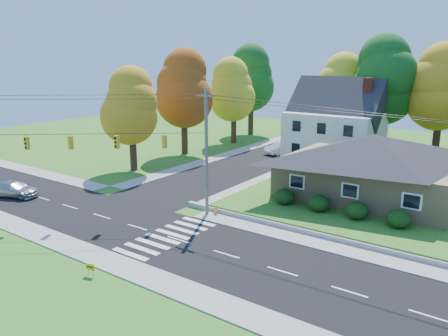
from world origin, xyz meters
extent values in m
plane|color=#3D7923|center=(0.00, 0.00, 0.00)|extent=(120.00, 120.00, 0.00)
cube|color=black|center=(0.00, 0.00, 0.01)|extent=(90.00, 8.00, 0.02)
cube|color=black|center=(-8.00, 26.00, 0.01)|extent=(8.00, 44.00, 0.02)
cube|color=#9C9A90|center=(0.00, 5.00, 0.04)|extent=(90.00, 2.00, 0.08)
cube|color=#9C9A90|center=(0.00, -5.00, 0.04)|extent=(90.00, 2.00, 0.08)
cube|color=#3D7923|center=(13.00, 21.00, 0.25)|extent=(30.00, 30.00, 0.50)
cube|color=tan|center=(8.00, 16.00, 2.10)|extent=(14.00, 10.00, 3.20)
pyramid|color=#26262B|center=(8.00, 16.00, 4.80)|extent=(14.60, 10.60, 2.20)
cube|color=silver|center=(0.00, 28.00, 3.30)|extent=(10.00, 8.00, 5.60)
pyramid|color=#26262B|center=(0.00, 28.00, 7.30)|extent=(10.40, 8.40, 2.40)
cube|color=brown|center=(3.50, 28.00, 5.30)|extent=(0.90, 0.90, 9.60)
ellipsoid|color=#163A10|center=(3.00, 9.80, 1.14)|extent=(1.70, 1.70, 1.27)
ellipsoid|color=#163A10|center=(6.00, 9.80, 1.14)|extent=(1.70, 1.70, 1.27)
ellipsoid|color=#163A10|center=(9.00, 9.80, 1.14)|extent=(1.70, 1.70, 1.27)
ellipsoid|color=#163A10|center=(12.00, 9.80, 1.14)|extent=(1.70, 1.70, 1.27)
cylinder|color=#666059|center=(-1.50, 5.20, 5.00)|extent=(0.26, 0.26, 10.00)
cube|color=#666059|center=(-1.50, 5.20, 9.40)|extent=(1.60, 0.12, 0.12)
cube|color=gold|center=(-12.00, -3.20, 5.95)|extent=(0.34, 0.26, 1.00)
cube|color=gold|center=(-9.50, -1.20, 5.95)|extent=(0.26, 0.34, 1.00)
cube|color=gold|center=(-6.80, 0.95, 5.95)|extent=(0.34, 0.26, 1.00)
cube|color=gold|center=(-4.00, 3.20, 5.95)|extent=(0.26, 0.34, 1.00)
cylinder|color=black|center=(-8.00, 0.00, 6.60)|extent=(13.02, 10.43, 0.04)
cylinder|color=#3F2A19|center=(-2.00, 34.00, 3.20)|extent=(0.80, 0.80, 5.40)
sphere|color=gold|center=(-2.00, 34.00, 7.10)|extent=(6.72, 6.72, 6.72)
sphere|color=gold|center=(-2.00, 34.00, 8.78)|extent=(5.91, 5.91, 5.91)
sphere|color=gold|center=(-2.00, 34.00, 10.46)|extent=(5.11, 5.11, 5.11)
cylinder|color=#3F2A19|center=(4.00, 33.00, 3.65)|extent=(0.86, 0.86, 6.30)
sphere|color=#1A581B|center=(4.00, 33.00, 8.20)|extent=(7.84, 7.84, 7.84)
sphere|color=#1A581B|center=(4.00, 33.00, 10.16)|extent=(6.90, 6.90, 6.90)
sphere|color=#1A581B|center=(4.00, 33.00, 12.12)|extent=(5.96, 5.96, 5.96)
cylinder|color=#3F2A19|center=(10.00, 34.00, 3.43)|extent=(0.83, 0.83, 5.85)
sphere|color=orange|center=(10.00, 34.00, 7.65)|extent=(7.28, 7.28, 7.28)
sphere|color=orange|center=(10.00, 34.00, 9.47)|extent=(6.41, 6.41, 6.41)
sphere|color=orange|center=(10.00, 34.00, 11.29)|extent=(5.53, 5.53, 5.53)
cylinder|color=#3F2A19|center=(-17.00, 12.00, 2.48)|extent=(0.77, 0.77, 4.95)
sphere|color=orange|center=(-17.00, 12.00, 6.05)|extent=(6.16, 6.16, 6.16)
sphere|color=orange|center=(-17.00, 12.00, 7.59)|extent=(5.42, 5.42, 5.42)
sphere|color=orange|center=(-17.00, 12.00, 9.13)|extent=(4.68, 4.68, 4.68)
cylinder|color=#3F2A19|center=(-18.00, 22.00, 2.93)|extent=(0.83, 0.83, 5.85)
sphere|color=#9E4713|center=(-18.00, 22.00, 7.15)|extent=(7.28, 7.28, 7.28)
sphere|color=#9E4713|center=(-18.00, 22.00, 8.97)|extent=(6.41, 6.41, 6.41)
sphere|color=#9E4713|center=(-18.00, 22.00, 10.79)|extent=(5.53, 5.53, 5.53)
cylinder|color=#3F2A19|center=(-17.00, 32.00, 2.70)|extent=(0.80, 0.80, 5.40)
sphere|color=gold|center=(-17.00, 32.00, 6.60)|extent=(6.72, 6.72, 6.72)
sphere|color=gold|center=(-17.00, 32.00, 8.28)|extent=(5.91, 5.91, 5.91)
sphere|color=gold|center=(-17.00, 32.00, 9.96)|extent=(5.11, 5.11, 5.11)
cylinder|color=#3F2A19|center=(-19.00, 40.00, 3.15)|extent=(0.86, 0.86, 6.30)
sphere|color=#1A581B|center=(-19.00, 40.00, 7.70)|extent=(7.84, 7.84, 7.84)
sphere|color=#1A581B|center=(-19.00, 40.00, 9.66)|extent=(6.90, 6.90, 6.90)
sphere|color=#1A581B|center=(-19.00, 40.00, 11.62)|extent=(5.96, 5.96, 5.96)
imported|color=#A2A3AA|center=(-18.59, -1.15, 0.70)|extent=(5.02, 3.37, 1.35)
imported|color=white|center=(-7.53, 29.28, 0.83)|extent=(3.31, 5.21, 1.62)
cylinder|color=gold|center=(-0.91, 5.63, 0.05)|extent=(0.36, 0.36, 0.10)
cylinder|color=gold|center=(-0.91, 5.63, 0.35)|extent=(0.24, 0.24, 0.56)
sphere|color=gold|center=(-0.91, 5.63, 0.69)|extent=(0.26, 0.26, 0.26)
cylinder|color=gold|center=(-0.91, 5.63, 0.46)|extent=(0.47, 0.19, 0.12)
cylinder|color=black|center=(-0.96, -6.77, 0.25)|extent=(0.02, 0.02, 0.50)
cylinder|color=black|center=(-0.52, -6.77, 0.25)|extent=(0.02, 0.02, 0.50)
cube|color=yellow|center=(-0.74, -6.77, 0.55)|extent=(0.59, 0.18, 0.40)
camera|label=1|loc=(18.62, -20.96, 12.03)|focal=35.00mm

